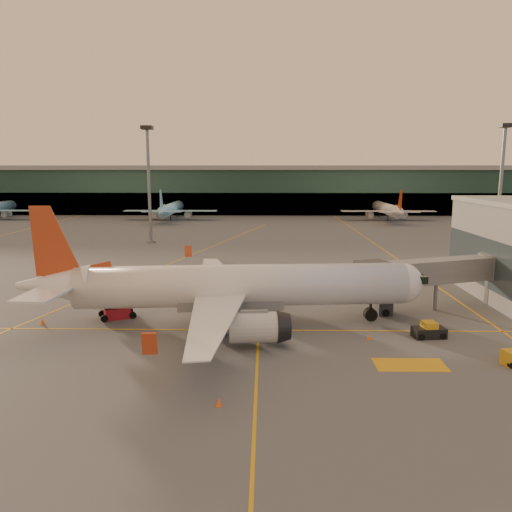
{
  "coord_description": "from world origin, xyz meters",
  "views": [
    {
      "loc": [
        5.66,
        -44.34,
        16.43
      ],
      "look_at": [
        4.44,
        20.83,
        5.0
      ],
      "focal_mm": 35.0,
      "sensor_mm": 36.0,
      "label": 1
    }
  ],
  "objects": [
    {
      "name": "cone_nose",
      "position": [
        22.25,
        6.33,
        0.24
      ],
      "size": [
        0.4,
        0.4,
        0.51
      ],
      "color": "#FF5F0D",
      "rests_on": "ground"
    },
    {
      "name": "jet_bridge",
      "position": [
        26.92,
        13.47,
        4.31
      ],
      "size": [
        20.57,
        9.96,
        6.19
      ],
      "color": "slate",
      "rests_on": "ground"
    },
    {
      "name": "main_airplane",
      "position": [
        1.82,
        6.32,
        4.16
      ],
      "size": [
        42.45,
        38.29,
        12.8
      ],
      "rotation": [
        0.0,
        0.0,
        0.08
      ],
      "color": "white",
      "rests_on": "ground"
    },
    {
      "name": "cone_tail",
      "position": [
        -18.19,
        6.54,
        0.3
      ],
      "size": [
        0.49,
        0.49,
        0.62
      ],
      "color": "#FF5F0D",
      "rests_on": "ground"
    },
    {
      "name": "pushback_tug",
      "position": [
        21.85,
        3.07,
        0.65
      ],
      "size": [
        3.28,
        2.05,
        1.6
      ],
      "rotation": [
        0.0,
        0.0,
        0.13
      ],
      "color": "black",
      "rests_on": "ground"
    },
    {
      "name": "taxi_markings",
      "position": [
        -7.32,
        44.49,
        0.01
      ],
      "size": [
        100.12,
        173.0,
        0.01
      ],
      "color": "gold",
      "rests_on": "ground"
    },
    {
      "name": "cone_wing_right",
      "position": [
        2.44,
        -11.75,
        0.27
      ],
      "size": [
        0.44,
        0.44,
        0.56
      ],
      "color": "#FF5F0D",
      "rests_on": "ground"
    },
    {
      "name": "catering_truck",
      "position": [
        -11.03,
        8.96,
        2.18
      ],
      "size": [
        5.38,
        4.02,
        3.84
      ],
      "rotation": [
        0.0,
        0.0,
        0.44
      ],
      "color": "#A61724",
      "rests_on": "ground"
    },
    {
      "name": "ground",
      "position": [
        0.0,
        0.0,
        0.0
      ],
      "size": [
        600.0,
        600.0,
        0.0
      ],
      "primitive_type": "plane",
      "color": "#4C4F54",
      "rests_on": "ground"
    },
    {
      "name": "distant_aircraft_row",
      "position": [
        -21.0,
        118.0,
        0.0
      ],
      "size": [
        290.0,
        34.0,
        13.0
      ],
      "color": "#93DAF7",
      "rests_on": "ground"
    },
    {
      "name": "terminal",
      "position": [
        0.0,
        141.79,
        8.76
      ],
      "size": [
        400.0,
        20.0,
        17.6
      ],
      "color": "#19382D",
      "rests_on": "ground"
    },
    {
      "name": "mast_east_near",
      "position": [
        55.0,
        62.0,
        14.86
      ],
      "size": [
        2.4,
        2.4,
        25.6
      ],
      "color": "slate",
      "rests_on": "ground"
    },
    {
      "name": "mast_west_near",
      "position": [
        -20.0,
        66.0,
        14.86
      ],
      "size": [
        2.4,
        2.4,
        25.6
      ],
      "color": "slate",
      "rests_on": "ground"
    },
    {
      "name": "cone_fwd",
      "position": [
        15.79,
        2.34,
        0.26
      ],
      "size": [
        0.42,
        0.42,
        0.54
      ],
      "color": "#FF5F0D",
      "rests_on": "ground"
    }
  ]
}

